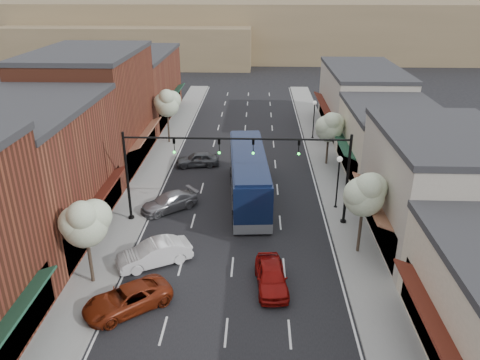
# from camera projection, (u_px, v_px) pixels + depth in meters

# --- Properties ---
(ground) EXTENTS (160.00, 160.00, 0.00)m
(ground) POSITION_uv_depth(u_px,v_px,m) (230.00, 286.00, 27.98)
(ground) COLOR black
(ground) RESTS_ON ground
(sidewalk_left) EXTENTS (2.80, 73.00, 0.15)m
(sidewalk_left) POSITION_uv_depth(u_px,v_px,m) (155.00, 167.00, 45.20)
(sidewalk_left) COLOR gray
(sidewalk_left) RESTS_ON ground
(sidewalk_right) EXTENTS (2.80, 73.00, 0.15)m
(sidewalk_right) POSITION_uv_depth(u_px,v_px,m) (329.00, 170.00, 44.61)
(sidewalk_right) COLOR gray
(sidewalk_right) RESTS_ON ground
(curb_left) EXTENTS (0.25, 73.00, 0.17)m
(curb_left) POSITION_uv_depth(u_px,v_px,m) (169.00, 168.00, 45.15)
(curb_left) COLOR gray
(curb_left) RESTS_ON ground
(curb_right) EXTENTS (0.25, 73.00, 0.17)m
(curb_right) POSITION_uv_depth(u_px,v_px,m) (314.00, 170.00, 44.66)
(curb_right) COLOR gray
(curb_right) RESTS_ON ground
(bldg_left_midnear) EXTENTS (10.14, 14.10, 9.40)m
(bldg_left_midnear) POSITION_uv_depth(u_px,v_px,m) (28.00, 172.00, 32.12)
(bldg_left_midnear) COLOR brown
(bldg_left_midnear) RESTS_ON ground
(bldg_left_midfar) EXTENTS (10.14, 14.10, 10.90)m
(bldg_left_midfar) POSITION_uv_depth(u_px,v_px,m) (93.00, 109.00, 44.65)
(bldg_left_midfar) COLOR brown
(bldg_left_midfar) RESTS_ON ground
(bldg_left_far) EXTENTS (10.14, 18.10, 8.40)m
(bldg_left_far) POSITION_uv_depth(u_px,v_px,m) (135.00, 86.00, 59.81)
(bldg_left_far) COLOR brown
(bldg_left_far) RESTS_ON ground
(bldg_right_midnear) EXTENTS (9.14, 12.10, 7.90)m
(bldg_right_midnear) POSITION_uv_depth(u_px,v_px,m) (438.00, 189.00, 31.45)
(bldg_right_midnear) COLOR #ABA393
(bldg_right_midnear) RESTS_ON ground
(bldg_right_midfar) EXTENTS (9.14, 12.10, 6.40)m
(bldg_right_midfar) POSITION_uv_depth(u_px,v_px,m) (391.00, 142.00, 42.74)
(bldg_right_midfar) COLOR beige
(bldg_right_midfar) RESTS_ON ground
(bldg_right_far) EXTENTS (9.14, 16.10, 7.40)m
(bldg_right_far) POSITION_uv_depth(u_px,v_px,m) (361.00, 99.00, 55.37)
(bldg_right_far) COLOR #ABA393
(bldg_right_far) RESTS_ON ground
(hill_far) EXTENTS (120.00, 30.00, 12.00)m
(hill_far) POSITION_uv_depth(u_px,v_px,m) (252.00, 29.00, 108.07)
(hill_far) COLOR #7A6647
(hill_far) RESTS_ON ground
(hill_near) EXTENTS (50.00, 20.00, 8.00)m
(hill_near) POSITION_uv_depth(u_px,v_px,m) (133.00, 44.00, 98.74)
(hill_near) COLOR #7A6647
(hill_near) RESTS_ON ground
(signal_mast_right) EXTENTS (8.22, 0.46, 7.00)m
(signal_mast_right) POSITION_uv_depth(u_px,v_px,m) (315.00, 166.00, 33.27)
(signal_mast_right) COLOR black
(signal_mast_right) RESTS_ON ground
(signal_mast_left) EXTENTS (8.22, 0.46, 7.00)m
(signal_mast_left) POSITION_uv_depth(u_px,v_px,m) (158.00, 164.00, 33.67)
(signal_mast_left) COLOR black
(signal_mast_left) RESTS_ON ground
(tree_right_near) EXTENTS (2.85, 2.65, 5.95)m
(tree_right_near) POSITION_uv_depth(u_px,v_px,m) (365.00, 193.00, 29.53)
(tree_right_near) COLOR #47382B
(tree_right_near) RESTS_ON ground
(tree_right_far) EXTENTS (2.85, 2.65, 5.43)m
(tree_right_far) POSITION_uv_depth(u_px,v_px,m) (330.00, 126.00, 44.38)
(tree_right_far) COLOR #47382B
(tree_right_far) RESTS_ON ground
(tree_left_near) EXTENTS (2.85, 2.65, 5.69)m
(tree_left_near) POSITION_uv_depth(u_px,v_px,m) (85.00, 222.00, 26.54)
(tree_left_near) COLOR #47382B
(tree_left_near) RESTS_ON ground
(tree_left_far) EXTENTS (2.85, 2.65, 6.13)m
(tree_left_far) POSITION_uv_depth(u_px,v_px,m) (167.00, 103.00, 50.21)
(tree_left_far) COLOR #47382B
(tree_left_far) RESTS_ON ground
(lamp_post_near) EXTENTS (0.44, 0.44, 4.44)m
(lamp_post_near) POSITION_uv_depth(u_px,v_px,m) (338.00, 174.00, 36.14)
(lamp_post_near) COLOR black
(lamp_post_near) RESTS_ON ground
(lamp_post_far) EXTENTS (0.44, 0.44, 4.44)m
(lamp_post_far) POSITION_uv_depth(u_px,v_px,m) (314.00, 113.00, 52.17)
(lamp_post_far) COLOR black
(lamp_post_far) RESTS_ON ground
(coach_bus) EXTENTS (3.76, 13.06, 3.94)m
(coach_bus) POSITION_uv_depth(u_px,v_px,m) (248.00, 175.00, 38.34)
(coach_bus) COLOR #0D1736
(coach_bus) RESTS_ON ground
(red_hatchback) EXTENTS (2.15, 4.53, 1.50)m
(red_hatchback) POSITION_uv_depth(u_px,v_px,m) (271.00, 276.00, 27.62)
(red_hatchback) COLOR maroon
(red_hatchback) RESTS_ON ground
(parked_car_a) EXTENTS (5.24, 4.78, 1.36)m
(parked_car_a) POSITION_uv_depth(u_px,v_px,m) (127.00, 299.00, 25.77)
(parked_car_a) COLOR maroon
(parked_car_a) RESTS_ON ground
(parked_car_b) EXTENTS (4.97, 3.70, 1.56)m
(parked_car_b) POSITION_uv_depth(u_px,v_px,m) (154.00, 253.00, 29.84)
(parked_car_b) COLOR white
(parked_car_b) RESTS_ON ground
(parked_car_c) EXTENTS (4.83, 4.40, 1.35)m
(parked_car_c) POSITION_uv_depth(u_px,v_px,m) (169.00, 202.00, 36.88)
(parked_car_c) COLOR #939398
(parked_car_c) RESTS_ON ground
(parked_car_d) EXTENTS (4.39, 2.32, 1.42)m
(parked_car_d) POSITION_uv_depth(u_px,v_px,m) (198.00, 159.00, 45.47)
(parked_car_d) COLOR #515458
(parked_car_d) RESTS_ON ground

